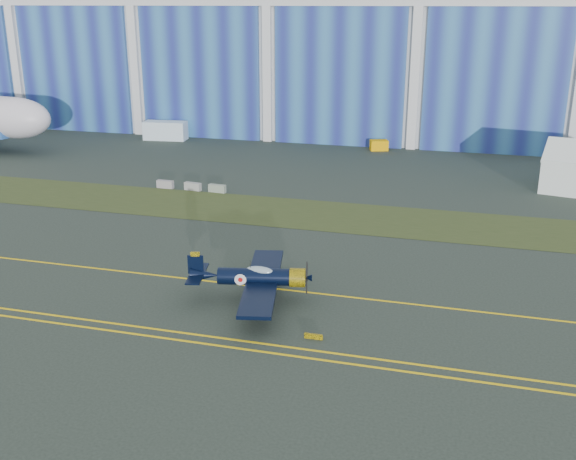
# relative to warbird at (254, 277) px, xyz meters

# --- Properties ---
(ground) EXTENTS (260.00, 260.00, 0.00)m
(ground) POSITION_rel_warbird_xyz_m (-16.50, 7.37, -1.84)
(ground) COLOR #2D3830
(ground) RESTS_ON ground
(grass_median) EXTENTS (260.00, 10.00, 0.02)m
(grass_median) POSITION_rel_warbird_xyz_m (-16.50, 21.37, -1.82)
(grass_median) COLOR #475128
(grass_median) RESTS_ON ground
(hangar) EXTENTS (220.00, 45.70, 30.00)m
(hangar) POSITION_rel_warbird_xyz_m (-16.50, 79.15, 13.12)
(hangar) COLOR silver
(hangar) RESTS_ON ground
(taxiway_centreline) EXTENTS (200.00, 0.20, 0.02)m
(taxiway_centreline) POSITION_rel_warbird_xyz_m (-16.50, 2.37, -1.83)
(taxiway_centreline) COLOR yellow
(taxiway_centreline) RESTS_ON ground
(edge_line_far) EXTENTS (80.00, 0.20, 0.02)m
(edge_line_far) POSITION_rel_warbird_xyz_m (-16.50, -6.13, -1.83)
(edge_line_far) COLOR yellow
(edge_line_far) RESTS_ON ground
(guard_board_right) EXTENTS (1.20, 0.15, 0.35)m
(guard_board_right) POSITION_rel_warbird_xyz_m (5.50, -4.63, -1.67)
(guard_board_right) COLOR yellow
(guard_board_right) RESTS_ON ground
(warbird) EXTENTS (12.32, 13.90, 3.58)m
(warbird) POSITION_rel_warbird_xyz_m (0.00, 0.00, 0.00)
(warbird) COLOR black
(warbird) RESTS_ON ground
(shipping_container) EXTENTS (6.85, 3.37, 2.86)m
(shipping_container) POSITION_rel_warbird_xyz_m (-32.33, 53.41, -0.42)
(shipping_container) COLOR #CEEAFA
(shipping_container) RESTS_ON ground
(tug) EXTENTS (2.90, 2.32, 1.47)m
(tug) POSITION_rel_warbird_xyz_m (1.13, 54.44, -1.11)
(tug) COLOR #FFAF00
(tug) RESTS_ON ground
(barrier_a) EXTENTS (2.03, 0.70, 0.90)m
(barrier_a) POSITION_rel_warbird_xyz_m (-19.78, 26.76, -1.39)
(barrier_a) COLOR gray
(barrier_a) RESTS_ON ground
(barrier_b) EXTENTS (2.07, 0.89, 0.90)m
(barrier_b) POSITION_rel_warbird_xyz_m (-16.29, 26.69, -1.39)
(barrier_b) COLOR #9B9B98
(barrier_b) RESTS_ON ground
(barrier_c) EXTENTS (2.05, 0.77, 0.90)m
(barrier_c) POSITION_rel_warbird_xyz_m (-13.28, 26.63, -1.39)
(barrier_c) COLOR gray
(barrier_c) RESTS_ON ground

